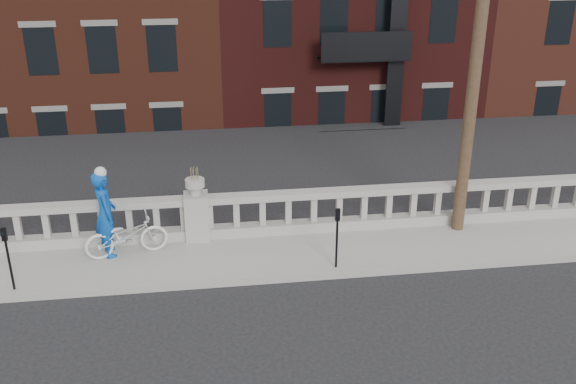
# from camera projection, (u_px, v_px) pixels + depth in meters

# --- Properties ---
(ground) EXTENTS (120.00, 120.00, 0.00)m
(ground) POSITION_uv_depth(u_px,v_px,m) (201.00, 344.00, 11.45)
(ground) COLOR black
(ground) RESTS_ON ground
(sidewalk) EXTENTS (32.00, 2.20, 0.15)m
(sidewalk) POSITION_uv_depth(u_px,v_px,m) (199.00, 260.00, 14.16)
(sidewalk) COLOR #9B9990
(sidewalk) RESTS_ON ground
(balustrade) EXTENTS (28.00, 0.34, 1.03)m
(balustrade) POSITION_uv_depth(u_px,v_px,m) (197.00, 219.00, 14.81)
(balustrade) COLOR #9B9990
(balustrade) RESTS_ON sidewalk
(planter_pedestal) EXTENTS (0.55, 0.55, 1.76)m
(planter_pedestal) POSITION_uv_depth(u_px,v_px,m) (197.00, 211.00, 14.74)
(planter_pedestal) COLOR #9B9990
(planter_pedestal) RESTS_ON sidewalk
(lower_level) EXTENTS (80.00, 44.00, 20.80)m
(lower_level) POSITION_uv_depth(u_px,v_px,m) (203.00, 17.00, 31.53)
(lower_level) COLOR #605E59
(lower_level) RESTS_ON ground
(utility_pole) EXTENTS (1.60, 0.28, 10.00)m
(utility_pole) POSITION_uv_depth(u_px,v_px,m) (482.00, 11.00, 13.49)
(utility_pole) COLOR #422D1E
(utility_pole) RESTS_ON sidewalk
(parking_meter_c) EXTENTS (0.10, 0.09, 1.36)m
(parking_meter_c) POSITION_uv_depth(u_px,v_px,m) (7.00, 252.00, 12.56)
(parking_meter_c) COLOR black
(parking_meter_c) RESTS_ON sidewalk
(parking_meter_d) EXTENTS (0.10, 0.09, 1.36)m
(parking_meter_d) POSITION_uv_depth(u_px,v_px,m) (337.00, 231.00, 13.40)
(parking_meter_d) COLOR black
(parking_meter_d) RESTS_ON sidewalk
(bicycle) EXTENTS (1.89, 1.01, 0.94)m
(bicycle) POSITION_uv_depth(u_px,v_px,m) (126.00, 235.00, 14.06)
(bicycle) COLOR white
(bicycle) RESTS_ON sidewalk
(cyclist) EXTENTS (0.66, 0.82, 1.95)m
(cyclist) POSITION_uv_depth(u_px,v_px,m) (105.00, 214.00, 13.89)
(cyclist) COLOR #0B49AB
(cyclist) RESTS_ON sidewalk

